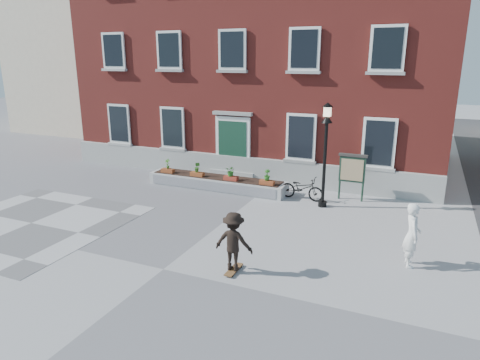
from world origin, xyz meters
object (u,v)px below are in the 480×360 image
at_px(skateboarder, 234,242).
at_px(notice_board, 352,169).
at_px(lamp_post, 326,141).
at_px(bicycle, 302,188).
at_px(bystander, 412,235).

bearing_deg(skateboarder, notice_board, 76.04).
xyz_separation_m(lamp_post, notice_board, (0.84, 1.20, -1.28)).
xyz_separation_m(bicycle, skateboarder, (-0.00, -6.57, 0.39)).
xyz_separation_m(bicycle, lamp_post, (0.96, -0.51, 2.07)).
distance_m(lamp_post, skateboarder, 6.36).
bearing_deg(lamp_post, notice_board, 54.88).
bearing_deg(skateboarder, lamp_post, 80.98).
bearing_deg(skateboarder, bicycle, 89.99).
relative_size(bicycle, bystander, 1.00).
xyz_separation_m(bicycle, notice_board, (1.80, 0.69, 0.79)).
xyz_separation_m(bicycle, bystander, (4.23, -4.33, 0.43)).
bearing_deg(lamp_post, bystander, -49.45).
distance_m(bicycle, skateboarder, 6.59).
distance_m(bicycle, lamp_post, 2.34).
xyz_separation_m(lamp_post, skateboarder, (-0.96, -6.06, -1.68)).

